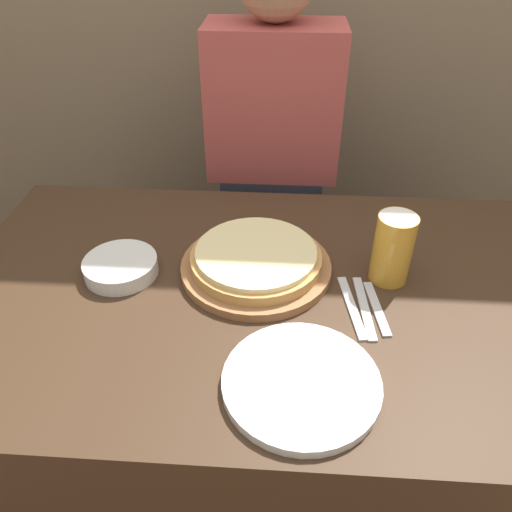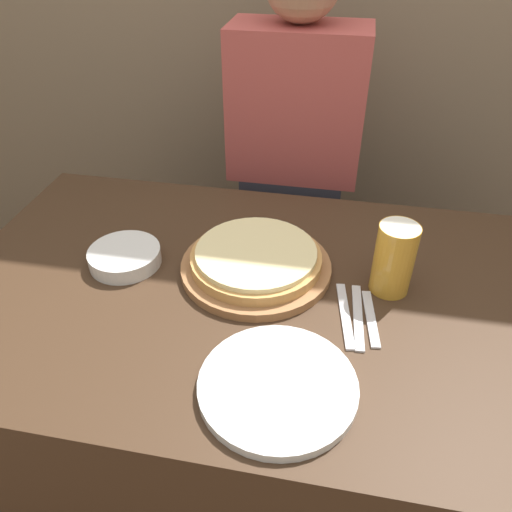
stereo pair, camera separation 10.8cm
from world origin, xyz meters
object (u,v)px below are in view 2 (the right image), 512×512
diner_person (293,188)px  dinner_knife (358,317)px  dinner_plate (278,386)px  fork (345,315)px  pizza_on_board (256,261)px  beer_glass (395,256)px  side_bowl (125,257)px  spoon (371,318)px

diner_person → dinner_knife: bearing=-71.8°
dinner_plate → fork: 0.23m
pizza_on_board → dinner_knife: pizza_on_board is taller
beer_glass → diner_person: 0.62m
side_bowl → spoon: 0.55m
beer_glass → side_bowl: (-0.58, -0.02, -0.07)m
spoon → diner_person: (-0.24, 0.64, -0.08)m
dinner_plate → side_bowl: side_bowl is taller
pizza_on_board → diner_person: 0.54m
dinner_knife → spoon: bearing=-0.0°
fork → diner_person: diner_person is taller
side_bowl → fork: side_bowl is taller
side_bowl → fork: 0.50m
side_bowl → beer_glass: bearing=2.3°
pizza_on_board → fork: bearing=-28.5°
beer_glass → fork: beer_glass is taller
fork → diner_person: (-0.19, 0.64, -0.08)m
dinner_plate → diner_person: diner_person is taller
side_bowl → fork: size_ratio=0.86×
dinner_knife → fork: bearing=-180.0°
diner_person → pizza_on_board: bearing=-91.7°
side_bowl → spoon: bearing=-8.4°
dinner_knife → diner_person: 0.68m
beer_glass → pizza_on_board: bearing=178.9°
dinner_plate → side_bowl: size_ratio=1.69×
pizza_on_board → spoon: pizza_on_board is taller
pizza_on_board → diner_person: diner_person is taller
diner_person → fork: bearing=-73.9°
dinner_knife → diner_person: (-0.21, 0.64, -0.08)m
dinner_knife → spoon: same height
beer_glass → side_bowl: beer_glass is taller
beer_glass → side_bowl: bearing=-177.7°
beer_glass → fork: (-0.09, -0.10, -0.08)m
dinner_plate → dinner_knife: bearing=57.6°
dinner_plate → dinner_knife: dinner_plate is taller
beer_glass → dinner_knife: 0.15m
diner_person → dinner_plate: bearing=-84.5°
dinner_plate → spoon: (0.15, 0.20, -0.01)m
pizza_on_board → dinner_plate: bearing=-72.7°
dinner_plate → fork: size_ratio=1.45×
side_bowl → dinner_knife: side_bowl is taller
fork → dinner_knife: bearing=0.0°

